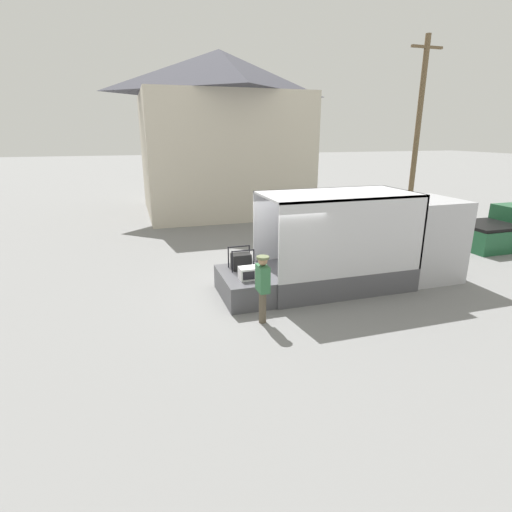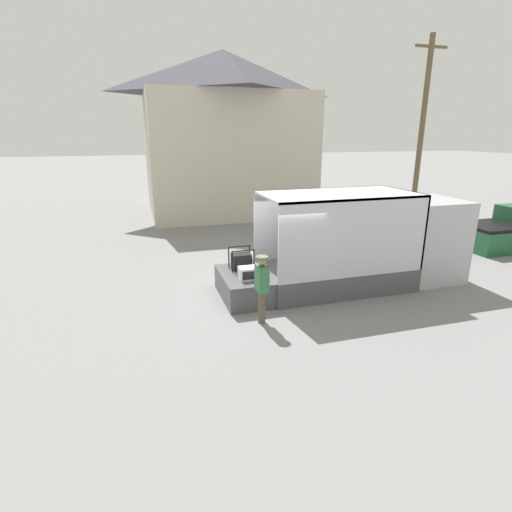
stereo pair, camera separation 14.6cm
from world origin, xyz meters
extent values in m
plane|color=gray|center=(0.00, 0.00, 0.00)|extent=(160.00, 160.00, 0.00)
cube|color=#B2B2B7|center=(5.25, 0.00, 1.24)|extent=(1.82, 2.02, 2.49)
cube|color=#4C4C51|center=(2.17, 0.00, 0.34)|extent=(4.34, 2.19, 0.69)
cube|color=silver|center=(2.17, 1.07, 1.75)|extent=(4.34, 0.06, 2.11)
cube|color=silver|center=(2.17, -1.07, 1.75)|extent=(4.34, 0.06, 2.11)
cube|color=silver|center=(4.31, 0.00, 1.75)|extent=(0.06, 2.19, 2.11)
cube|color=silver|center=(2.17, 0.00, 2.77)|extent=(4.34, 2.19, 0.06)
cylinder|color=#3370B2|center=(1.63, -0.64, 0.88)|extent=(0.30, 0.30, 0.38)
cube|color=#B2A893|center=(3.45, -0.55, 0.86)|extent=(0.44, 0.32, 0.34)
cube|color=#B2A893|center=(2.20, -0.04, 0.81)|extent=(0.44, 0.32, 0.25)
cube|color=olive|center=(2.58, 0.47, 0.84)|extent=(0.44, 0.32, 0.31)
cube|color=#4C4C51|center=(-0.62, 0.00, 0.34)|extent=(1.23, 2.08, 0.69)
cube|color=white|center=(-0.59, -0.42, 0.85)|extent=(0.49, 0.38, 0.33)
cube|color=black|center=(-0.64, -0.61, 0.85)|extent=(0.32, 0.01, 0.22)
cube|color=black|center=(-0.56, 0.45, 0.91)|extent=(0.53, 0.39, 0.45)
cylinder|color=slate|center=(-0.35, 0.45, 0.93)|extent=(0.20, 0.21, 0.21)
cylinder|color=black|center=(-0.87, 0.22, 1.00)|extent=(0.04, 0.04, 0.62)
cylinder|color=black|center=(-0.25, 0.22, 1.00)|extent=(0.04, 0.04, 0.62)
cylinder|color=black|center=(-0.87, 0.67, 1.00)|extent=(0.04, 0.04, 0.62)
cylinder|color=black|center=(-0.25, 0.67, 1.00)|extent=(0.04, 0.04, 0.62)
cylinder|color=black|center=(-0.56, 0.22, 1.29)|extent=(0.62, 0.04, 0.04)
cylinder|color=black|center=(-0.56, 0.67, 1.29)|extent=(0.62, 0.04, 0.04)
cylinder|color=brown|center=(-0.60, -1.63, 0.41)|extent=(0.18, 0.18, 0.81)
cube|color=#336B42|center=(-0.60, -1.63, 1.13)|extent=(0.24, 0.44, 0.64)
sphere|color=tan|center=(-0.60, -1.63, 1.57)|extent=(0.22, 0.22, 0.22)
cylinder|color=#606B47|center=(-0.60, -1.63, 1.65)|extent=(0.30, 0.30, 0.06)
cube|color=black|center=(9.88, 1.95, 0.94)|extent=(2.02, 1.91, 0.12)
cube|color=beige|center=(1.78, 13.10, 3.22)|extent=(8.58, 7.60, 6.44)
pyramid|color=#42424C|center=(1.78, 13.10, 7.57)|extent=(9.01, 7.98, 2.25)
cylinder|color=brown|center=(11.24, 8.36, 4.54)|extent=(0.28, 0.28, 9.08)
cube|color=brown|center=(11.24, 8.36, 8.48)|extent=(1.80, 0.14, 0.12)
camera|label=1|loc=(-3.38, -9.98, 4.40)|focal=28.00mm
camera|label=2|loc=(-3.24, -10.02, 4.40)|focal=28.00mm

